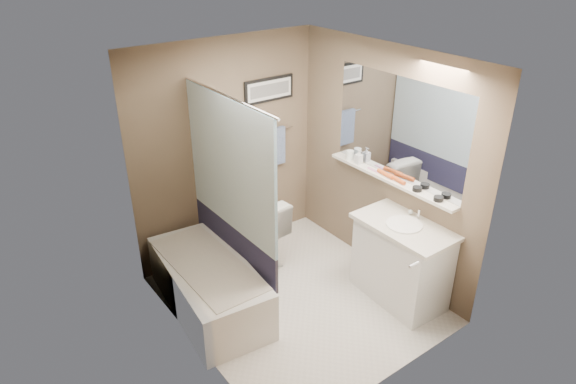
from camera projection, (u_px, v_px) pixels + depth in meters
ground at (297, 299)px, 5.15m from camera, size 2.50×2.50×0.00m
ceiling at (299, 61)px, 4.07m from camera, size 2.20×2.50×0.04m
wall_back at (228, 151)px, 5.49m from camera, size 2.20×0.04×2.40m
wall_front at (401, 255)px, 3.73m from camera, size 2.20×0.04×2.40m
wall_left at (189, 230)px, 4.03m from camera, size 0.04×2.50×2.40m
wall_right at (382, 164)px, 5.18m from camera, size 0.04×2.50×2.40m
tile_surround at (164, 227)px, 4.48m from camera, size 0.02×1.55×2.00m
curtain_rod at (226, 96)px, 4.37m from camera, size 0.02×1.55×0.02m
curtain_upper at (230, 165)px, 4.66m from camera, size 0.03×1.45×1.28m
curtain_lower at (234, 242)px, 5.03m from camera, size 0.03×1.45×0.36m
mirror at (398, 129)px, 4.89m from camera, size 0.02×1.60×1.00m
shelf at (389, 179)px, 5.10m from camera, size 0.12×1.60×0.03m
towel_bar at (271, 132)px, 5.72m from camera, size 0.60×0.02×0.02m
towel at (272, 148)px, 5.79m from camera, size 0.34×0.05×0.44m
art_frame at (269, 90)px, 5.52m from camera, size 0.62×0.02×0.26m
art_mat at (270, 90)px, 5.51m from camera, size 0.56×0.00×0.20m
art_image at (270, 90)px, 5.51m from camera, size 0.50×0.00×0.13m
door at (447, 253)px, 4.10m from camera, size 0.80×0.02×2.00m
door_handle at (414, 265)px, 3.97m from camera, size 0.10×0.02×0.02m
bathtub at (209, 286)px, 4.94m from camera, size 0.85×1.57×0.50m
tub_rim at (207, 265)px, 4.83m from camera, size 0.56×1.36×0.02m
toilet at (255, 229)px, 5.61m from camera, size 0.50×0.80×0.78m
vanity at (401, 263)px, 5.02m from camera, size 0.55×0.93×0.80m
countertop at (405, 227)px, 4.83m from camera, size 0.54×0.96×0.04m
sink_basin at (404, 224)px, 4.81m from camera, size 0.34×0.34×0.01m
faucet_spout at (419, 214)px, 4.89m from camera, size 0.02×0.02×0.10m
faucet_knob at (411, 212)px, 4.98m from camera, size 0.05×0.05×0.05m
candle_bowl_near at (438, 199)px, 4.65m from camera, size 0.09×0.09×0.04m
candle_bowl_far at (417, 189)px, 4.83m from camera, size 0.09×0.09×0.04m
hair_brush_front at (397, 179)px, 5.01m from camera, size 0.07×0.22×0.04m
hair_brush_back at (385, 174)px, 5.12m from camera, size 0.06×0.22×0.04m
pink_comb at (373, 170)px, 5.25m from camera, size 0.03×0.16×0.01m
glass_jar at (350, 155)px, 5.48m from camera, size 0.08×0.08×0.10m
soap_bottle at (359, 157)px, 5.38m from camera, size 0.07×0.07×0.15m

